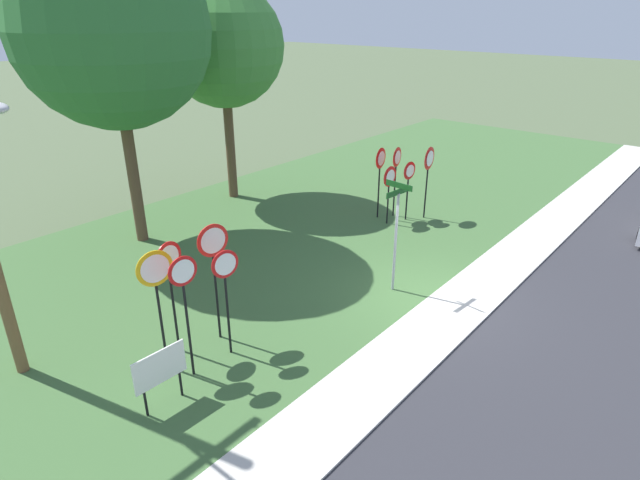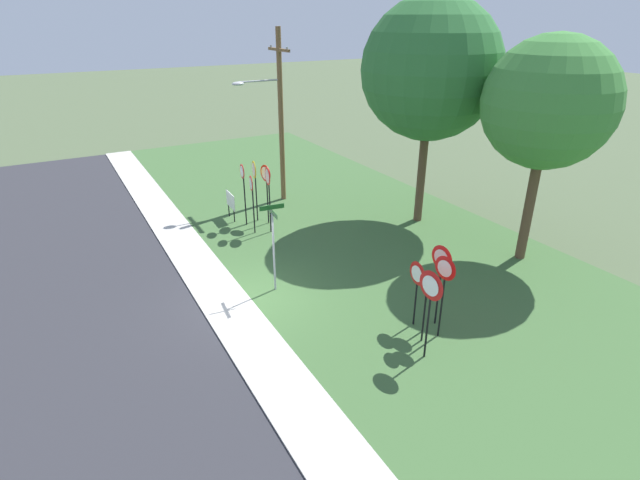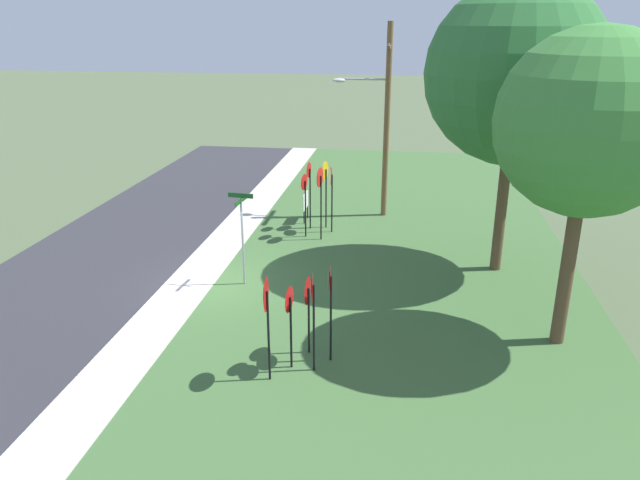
% 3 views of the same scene
% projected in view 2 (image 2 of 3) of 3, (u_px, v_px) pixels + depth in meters
% --- Properties ---
extents(ground_plane, '(160.00, 160.00, 0.00)m').
position_uv_depth(ground_plane, '(251.00, 300.00, 15.99)').
color(ground_plane, '#4C5B3D').
extents(road_asphalt, '(44.00, 6.40, 0.01)m').
position_uv_depth(road_asphalt, '(93.00, 344.00, 13.86)').
color(road_asphalt, '#2D2D33').
rests_on(road_asphalt, ground_plane).
extents(sidewalk_strip, '(44.00, 1.60, 0.06)m').
position_uv_depth(sidewalk_strip, '(228.00, 306.00, 15.62)').
color(sidewalk_strip, '#BCB7AD').
rests_on(sidewalk_strip, ground_plane).
extents(grass_median, '(44.00, 12.00, 0.04)m').
position_uv_depth(grass_median, '(398.00, 259.00, 18.64)').
color(grass_median, '#3D6033').
rests_on(grass_median, ground_plane).
extents(stop_sign_near_left, '(0.62, 0.14, 2.53)m').
position_uv_depth(stop_sign_near_left, '(252.00, 193.00, 20.10)').
color(stop_sign_near_left, black).
rests_on(stop_sign_near_left, grass_median).
extents(stop_sign_near_right, '(0.71, 0.16, 2.68)m').
position_uv_depth(stop_sign_near_right, '(266.00, 181.00, 21.01)').
color(stop_sign_near_right, black).
rests_on(stop_sign_near_right, grass_median).
extents(stop_sign_far_left, '(0.62, 0.11, 2.76)m').
position_uv_depth(stop_sign_far_left, '(243.00, 182.00, 20.85)').
color(stop_sign_far_left, black).
rests_on(stop_sign_far_left, grass_median).
extents(stop_sign_far_center, '(0.75, 0.15, 2.86)m').
position_uv_depth(stop_sign_far_center, '(268.00, 185.00, 20.08)').
color(stop_sign_far_center, black).
rests_on(stop_sign_far_center, grass_median).
extents(stop_sign_far_right, '(0.75, 0.16, 2.76)m').
position_uv_depth(stop_sign_far_right, '(255.00, 178.00, 21.26)').
color(stop_sign_far_right, black).
rests_on(stop_sign_far_right, grass_median).
extents(yield_sign_near_left, '(0.71, 0.13, 2.57)m').
position_uv_depth(yield_sign_near_left, '(444.00, 278.00, 13.35)').
color(yield_sign_near_left, black).
rests_on(yield_sign_near_left, grass_median).
extents(yield_sign_near_right, '(0.72, 0.11, 2.10)m').
position_uv_depth(yield_sign_near_right, '(417.00, 279.00, 14.03)').
color(yield_sign_near_right, black).
rests_on(yield_sign_near_right, grass_median).
extents(yield_sign_far_left, '(0.74, 0.13, 2.59)m').
position_uv_depth(yield_sign_far_left, '(441.00, 267.00, 13.91)').
color(yield_sign_far_left, black).
rests_on(yield_sign_far_left, grass_median).
extents(yield_sign_far_right, '(0.64, 0.12, 2.16)m').
position_uv_depth(yield_sign_far_right, '(426.00, 293.00, 13.28)').
color(yield_sign_far_right, black).
rests_on(yield_sign_far_right, grass_median).
extents(yield_sign_center, '(0.82, 0.12, 2.64)m').
position_uv_depth(yield_sign_center, '(430.00, 294.00, 12.46)').
color(yield_sign_center, black).
rests_on(yield_sign_center, grass_median).
extents(street_name_post, '(0.96, 0.81, 3.05)m').
position_uv_depth(street_name_post, '(273.00, 241.00, 15.81)').
color(street_name_post, '#9EA0A8').
rests_on(street_name_post, grass_median).
extents(utility_pole, '(2.10, 2.42, 8.02)m').
position_uv_depth(utility_pole, '(277.00, 112.00, 22.84)').
color(utility_pole, brown).
rests_on(utility_pole, grass_median).
extents(notice_board, '(1.10, 0.07, 1.25)m').
position_uv_depth(notice_board, '(231.00, 202.00, 21.92)').
color(notice_board, black).
rests_on(notice_board, grass_median).
extents(oak_tree_left, '(5.63, 5.63, 9.31)m').
position_uv_depth(oak_tree_left, '(431.00, 70.00, 19.47)').
color(oak_tree_left, brown).
rests_on(oak_tree_left, grass_median).
extents(oak_tree_right, '(4.46, 4.46, 8.02)m').
position_uv_depth(oak_tree_right, '(549.00, 104.00, 16.35)').
color(oak_tree_right, brown).
rests_on(oak_tree_right, grass_median).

